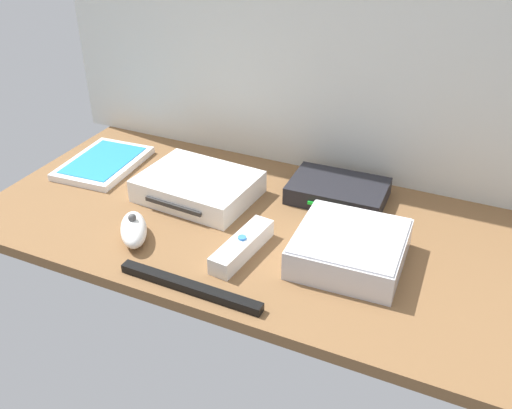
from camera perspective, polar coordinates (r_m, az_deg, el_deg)
ground_plane at (r=103.52cm, az=0.00°, el=-2.36°), size 100.00×48.00×2.00cm
back_wall at (r=111.55cm, az=5.60°, el=18.58°), size 110.00×1.20×64.00cm
game_console at (r=110.50cm, az=-5.73°, el=1.79°), size 22.02×17.57×4.40cm
mini_computer at (r=93.54cm, az=9.23°, el=-4.26°), size 17.77×17.77×5.30cm
game_case at (r=125.77cm, az=-14.82°, el=3.99°), size 14.80×19.84×1.56cm
network_router at (r=110.54cm, az=8.10°, el=1.33°), size 18.43×12.87×3.40cm
remote_wand at (r=94.71cm, az=-1.37°, el=-4.14°), size 5.10×15.09×3.40cm
remote_nunchuk at (r=99.97cm, az=-11.99°, el=-2.41°), size 9.45×10.67×5.10cm
sensor_bar at (r=88.31cm, az=-6.56°, el=-8.09°), size 24.03×2.20×1.40cm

